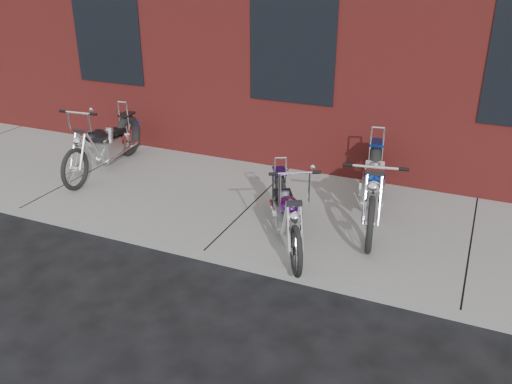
% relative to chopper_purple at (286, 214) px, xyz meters
% --- Properties ---
extents(ground, '(120.00, 120.00, 0.00)m').
position_rel_chopper_purple_xyz_m(ground, '(-0.83, -0.64, -0.53)').
color(ground, black).
rests_on(ground, ground).
extents(sidewalk, '(22.00, 3.00, 0.15)m').
position_rel_chopper_purple_xyz_m(sidewalk, '(-0.83, 0.86, -0.45)').
color(sidewalk, gray).
rests_on(sidewalk, ground).
extents(chopper_purple, '(1.09, 1.87, 1.17)m').
position_rel_chopper_purple_xyz_m(chopper_purple, '(0.00, 0.00, 0.00)').
color(chopper_purple, black).
rests_on(chopper_purple, sidewalk).
extents(chopper_blue, '(0.72, 2.46, 1.08)m').
position_rel_chopper_purple_xyz_m(chopper_blue, '(0.84, 1.08, 0.07)').
color(chopper_blue, black).
rests_on(chopper_blue, sidewalk).
extents(chopper_third, '(0.56, 2.29, 1.17)m').
position_rel_chopper_purple_xyz_m(chopper_third, '(-3.61, 1.09, 0.04)').
color(chopper_third, black).
rests_on(chopper_third, sidewalk).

